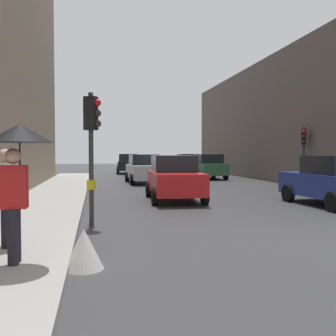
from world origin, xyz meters
name	(u,v)px	position (x,y,z in m)	size (l,w,h in m)	color
sidewalk_kerb	(43,207)	(-7.05, 6.00, 0.08)	(2.57, 40.00, 0.16)	#A8A5A0
traffic_light_mid_street	(304,146)	(5.45, 11.76, 2.23)	(0.34, 0.45, 3.23)	#2D2D2D
traffic_light_near_right	(92,134)	(-5.44, 2.84, 2.33)	(0.45, 0.35, 3.37)	#2D2D2D
car_dark_suv	(128,164)	(-2.51, 27.96, 0.88)	(2.23, 4.31, 1.76)	black
car_silver_hatchback	(144,169)	(-2.46, 16.47, 0.88)	(2.12, 4.25, 1.76)	#BCBCC1
car_blue_van	(333,181)	(2.78, 5.08, 0.88)	(2.15, 4.27, 1.76)	navy
car_red_sedan	(174,178)	(-2.34, 7.72, 0.88)	(2.19, 4.29, 1.76)	red
car_yellow_taxi	(188,164)	(2.83, 27.16, 0.88)	(2.09, 4.24, 1.76)	yellow
car_green_estate	(208,167)	(2.52, 19.69, 0.88)	(2.06, 4.22, 1.76)	#2D6038
pedestrian_with_umbrella	(18,154)	(-6.52, -0.92, 1.84)	(1.00, 1.00, 2.14)	black
pedestrian_with_black_backpack	(3,192)	(-6.99, 0.20, 1.16)	(0.65, 0.44, 1.77)	black
warning_sign_triangle	(84,249)	(-5.54, -0.87, 0.33)	(0.64, 0.64, 0.65)	silver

